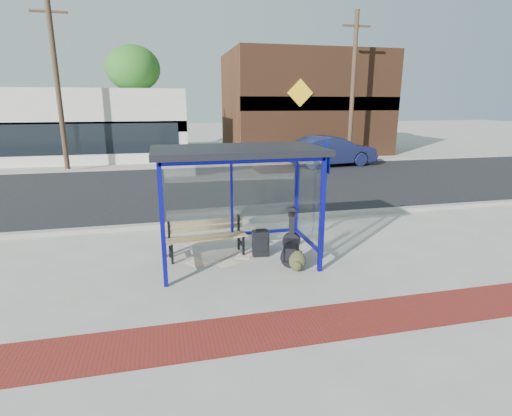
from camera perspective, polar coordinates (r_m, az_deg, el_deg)
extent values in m
plane|color=#B2ADA0|center=(8.45, -2.48, -7.90)|extent=(120.00, 120.00, 0.00)
cube|color=maroon|center=(6.19, 2.27, -16.96)|extent=(60.00, 1.00, 0.01)
cube|color=gray|center=(11.13, -5.29, -1.96)|extent=(60.00, 0.25, 0.12)
cube|color=black|center=(16.06, -7.86, 2.97)|extent=(60.00, 10.00, 0.00)
cube|color=gray|center=(21.05, -9.24, 5.89)|extent=(60.00, 0.25, 0.12)
cube|color=#B2ADA0|center=(22.94, -9.59, 6.46)|extent=(60.00, 4.00, 0.01)
cube|color=#0C0D8D|center=(7.23, -13.21, -2.58)|extent=(0.08, 0.08, 2.30)
cube|color=#0C0D8D|center=(7.80, 9.38, -1.09)|extent=(0.08, 0.08, 2.30)
cube|color=#0C0D8D|center=(8.67, -13.29, 0.32)|extent=(0.08, 0.08, 2.30)
cube|color=#0C0D8D|center=(9.15, 5.81, 1.41)|extent=(0.08, 0.08, 2.30)
cube|color=#0C0D8D|center=(8.59, -3.60, 8.10)|extent=(3.00, 0.08, 0.08)
cube|color=#0C0D8D|center=(7.13, -1.53, 6.74)|extent=(3.00, 0.08, 0.08)
cube|color=#0C0D8D|center=(7.73, -13.74, 6.95)|extent=(0.08, 1.50, 0.08)
cube|color=#0C0D8D|center=(8.26, 7.71, 7.73)|extent=(0.08, 1.50, 0.08)
cube|color=#0C0D8D|center=(9.00, -3.40, -3.75)|extent=(3.00, 0.08, 0.06)
cube|color=#0C0D8D|center=(8.18, -12.94, -6.06)|extent=(0.08, 1.50, 0.06)
cube|color=#0C0D8D|center=(8.69, 7.29, -4.54)|extent=(0.08, 1.50, 0.06)
cube|color=#0C0D8D|center=(8.74, -3.50, 2.16)|extent=(0.05, 0.05, 1.90)
cube|color=silver|center=(8.75, -3.50, 1.91)|extent=(2.84, 0.01, 1.82)
cube|color=silver|center=(7.91, -13.32, 0.12)|extent=(0.02, 1.34, 1.82)
cube|color=silver|center=(8.43, 7.49, 1.31)|extent=(0.02, 1.34, 1.82)
cube|color=black|center=(7.85, -2.67, 8.21)|extent=(3.30, 1.80, 0.12)
cube|color=silver|center=(26.78, -30.16, 10.17)|extent=(18.00, 6.00, 4.00)
cube|color=black|center=(23.97, -32.13, 9.59)|extent=(18.00, 0.10, 0.60)
cube|color=black|center=(23.94, -31.98, 8.15)|extent=(17.00, 0.04, 1.60)
cube|color=#59331E|center=(27.81, 6.80, 14.60)|extent=(10.00, 7.00, 6.40)
cube|color=black|center=(24.59, 9.62, 14.48)|extent=(10.00, 0.10, 0.80)
cube|color=yellow|center=(23.97, 6.33, 16.03)|extent=(1.56, 0.06, 1.56)
cylinder|color=#4C3826|center=(29.71, -16.69, 12.75)|extent=(0.36, 0.36, 5.00)
ellipsoid|color=#23631C|center=(29.79, -17.14, 18.52)|extent=(3.60, 3.60, 3.06)
cylinder|color=#4C3826|center=(32.78, 12.24, 13.17)|extent=(0.36, 0.36, 5.00)
ellipsoid|color=#23631C|center=(32.85, 12.54, 18.40)|extent=(3.60, 3.60, 3.06)
cylinder|color=#4C3826|center=(21.56, -26.48, 15.30)|extent=(0.24, 0.24, 8.00)
cube|color=#4C3826|center=(21.91, -27.52, 23.64)|extent=(1.60, 0.10, 0.10)
cylinder|color=#4C3826|center=(23.51, 13.65, 16.23)|extent=(0.24, 0.24, 8.00)
cube|color=#4C3826|center=(23.83, 14.16, 23.93)|extent=(1.60, 0.10, 0.10)
cube|color=black|center=(8.51, -11.90, -6.46)|extent=(0.05, 0.05, 0.44)
cube|color=black|center=(8.80, -12.27, -4.43)|extent=(0.05, 0.05, 0.82)
cube|color=black|center=(8.69, -12.06, -6.03)|extent=(0.08, 0.39, 0.05)
cube|color=black|center=(8.80, -1.82, -5.43)|extent=(0.05, 0.05, 0.44)
cube|color=black|center=(9.08, -2.52, -3.50)|extent=(0.05, 0.05, 0.82)
cube|color=black|center=(8.97, -2.17, -5.03)|extent=(0.08, 0.39, 0.05)
cube|color=tan|center=(8.58, -6.86, -4.53)|extent=(1.74, 0.25, 0.03)
cube|color=tan|center=(8.67, -7.00, -4.31)|extent=(1.74, 0.25, 0.03)
cube|color=tan|center=(8.77, -7.15, -4.09)|extent=(1.74, 0.25, 0.03)
cube|color=tan|center=(8.87, -7.28, -3.88)|extent=(1.74, 0.25, 0.03)
cube|color=tan|center=(8.86, -7.36, -2.91)|extent=(1.74, 0.19, 0.10)
cube|color=tan|center=(8.82, -7.39, -2.08)|extent=(1.74, 0.19, 0.10)
cylinder|color=black|center=(8.21, 5.04, -7.01)|extent=(0.45, 0.28, 0.44)
cylinder|color=black|center=(8.08, 5.09, -4.76)|extent=(0.38, 0.25, 0.36)
cube|color=black|center=(8.15, 5.06, -5.93)|extent=(0.34, 0.23, 0.52)
cube|color=black|center=(7.97, 5.15, -2.37)|extent=(0.15, 0.14, 0.52)
cube|color=black|center=(7.91, 5.19, -0.79)|extent=(0.18, 0.16, 0.10)
cube|color=black|center=(8.75, 0.66, -5.05)|extent=(0.37, 0.25, 0.56)
cylinder|color=black|center=(8.82, -0.20, -6.70)|extent=(0.07, 0.21, 0.05)
cylinder|color=black|center=(8.86, 1.50, -6.61)|extent=(0.07, 0.21, 0.05)
cube|color=black|center=(8.65, 0.66, -3.12)|extent=(0.23, 0.06, 0.04)
cube|color=black|center=(8.63, 0.78, -5.21)|extent=(0.28, 0.04, 0.30)
ellipsoid|color=#32321C|center=(8.07, 5.93, -7.55)|extent=(0.41, 0.35, 0.40)
ellipsoid|color=#32321C|center=(7.98, 5.86, -8.25)|extent=(0.23, 0.20, 0.21)
cube|color=#32321C|center=(8.02, 5.98, -6.24)|extent=(0.12, 0.08, 0.03)
cube|color=navy|center=(8.46, 9.62, 0.93)|extent=(0.08, 0.08, 2.52)
cube|color=navy|center=(8.31, 10.19, 6.58)|extent=(0.06, 0.32, 0.47)
cube|color=white|center=(8.55, -8.55, -7.76)|extent=(0.48, 0.50, 0.01)
cube|color=white|center=(8.47, -4.22, -7.83)|extent=(0.52, 0.47, 0.01)
cube|color=white|center=(8.85, -1.69, -6.80)|extent=(0.47, 0.51, 0.01)
imported|color=#191F47|center=(21.66, 10.68, 8.02)|extent=(4.95, 2.22, 1.58)
cylinder|color=red|center=(25.03, 15.32, 7.54)|extent=(0.21, 0.21, 0.63)
sphere|color=red|center=(25.00, 15.38, 8.33)|extent=(0.23, 0.23, 0.23)
cylinder|color=red|center=(25.02, 15.34, 7.78)|extent=(0.34, 0.13, 0.10)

